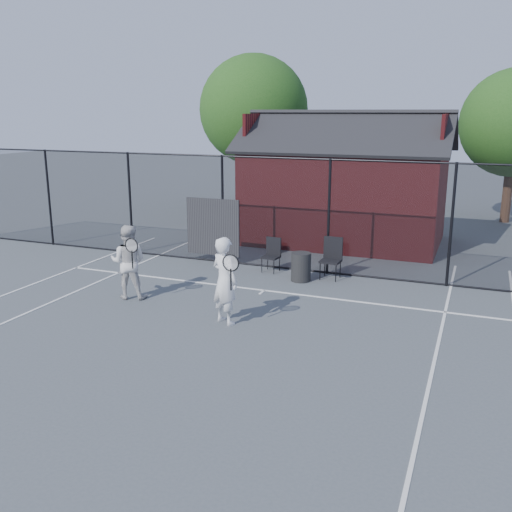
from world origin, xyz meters
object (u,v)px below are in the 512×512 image
at_px(clubhouse, 345,192).
at_px(waste_bin, 301,267).
at_px(player_front, 225,280).
at_px(chair_right, 271,256).
at_px(player_back, 128,262).
at_px(chair_left, 331,259).

relative_size(clubhouse, waste_bin, 9.01).
distance_m(player_front, waste_bin, 3.45).
xyz_separation_m(chair_right, waste_bin, (0.99, -0.50, -0.08)).
xyz_separation_m(player_back, waste_bin, (3.23, 2.72, -0.49)).
height_order(chair_left, chair_right, chair_left).
relative_size(player_back, waste_bin, 2.35).
bearing_deg(clubhouse, waste_bin, -89.29).
relative_size(player_front, chair_right, 2.01).
xyz_separation_m(player_front, chair_right, (-0.45, 3.87, -0.45)).
xyz_separation_m(chair_left, chair_right, (-1.63, 0.05, -0.07)).
bearing_deg(chair_left, player_front, -105.38).
xyz_separation_m(chair_left, waste_bin, (-0.64, -0.45, -0.15)).
bearing_deg(clubhouse, chair_left, -81.07).
bearing_deg(player_back, waste_bin, 40.14).
bearing_deg(chair_right, clubhouse, 83.40).
relative_size(clubhouse, player_front, 3.67).
bearing_deg(chair_right, player_front, -77.97).
xyz_separation_m(clubhouse, chair_right, (-0.93, -4.40, -1.17)).
bearing_deg(chair_right, player_back, -119.40).
distance_m(clubhouse, chair_left, 4.64).
bearing_deg(waste_bin, clubhouse, 90.71).
distance_m(clubhouse, player_front, 8.31).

